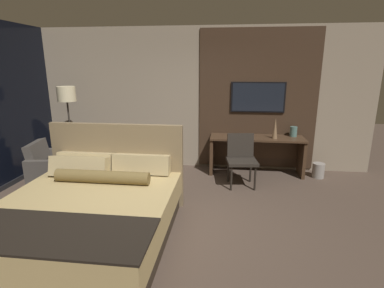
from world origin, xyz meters
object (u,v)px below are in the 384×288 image
object	(u,v)px
desk_chair	(241,155)
book	(241,136)
tv	(258,97)
vase_tall	(275,128)
bed	(89,213)
armchair_by_window	(57,169)
floor_lamp	(67,101)
desk	(256,148)
vase_short	(293,132)
waste_bin	(318,170)

from	to	relation	value
desk_chair	book	xyz separation A→B (m)	(0.01, 0.55, 0.21)
tv	vase_tall	size ratio (longest dim) A/B	2.67
bed	book	bearing A→B (deg)	52.88
armchair_by_window	floor_lamp	size ratio (longest dim) A/B	0.58
book	desk_chair	bearing A→B (deg)	-91.21
book	vase_tall	bearing A→B (deg)	-3.73
desk	vase_tall	bearing A→B (deg)	-20.41
bed	vase_short	distance (m)	3.99
floor_lamp	tv	bearing A→B (deg)	9.22
waste_bin	bed	bearing A→B (deg)	-143.87
tv	vase_short	bearing A→B (deg)	-11.27
desk	book	bearing A→B (deg)	-165.82
waste_bin	desk_chair	bearing A→B (deg)	-161.40
vase_tall	vase_short	distance (m)	0.44
waste_bin	vase_tall	bearing A→B (deg)	178.96
armchair_by_window	book	size ratio (longest dim) A/B	3.86
bed	tv	world-z (taller)	tv
vase_tall	desk	bearing A→B (deg)	159.59
bed	desk_chair	world-z (taller)	bed
floor_lamp	vase_tall	distance (m)	3.96
bed	waste_bin	size ratio (longest dim) A/B	7.96
tv	waste_bin	bearing A→B (deg)	-17.15
vase_tall	waste_bin	distance (m)	1.16
vase_tall	book	distance (m)	0.65
desk_chair	floor_lamp	size ratio (longest dim) A/B	0.54
vase_tall	waste_bin	size ratio (longest dim) A/B	1.39
desk	waste_bin	distance (m)	1.23
armchair_by_window	waste_bin	xyz separation A→B (m)	(4.75, 0.86, -0.12)
book	bed	bearing A→B (deg)	-127.12
bed	waste_bin	world-z (taller)	bed
book	tv	bearing A→B (deg)	45.00
tv	vase_tall	bearing A→B (deg)	-47.56
tv	vase_tall	world-z (taller)	tv
armchair_by_window	vase_short	size ratio (longest dim) A/B	5.07
bed	desk	distance (m)	3.41
desk_chair	waste_bin	xyz separation A→B (m)	(1.48, 0.50, -0.40)
tv	armchair_by_window	size ratio (longest dim) A/B	1.07
tv	waste_bin	xyz separation A→B (m)	(1.16, -0.36, -1.33)
desk	waste_bin	xyz separation A→B (m)	(1.16, -0.13, -0.36)
desk	tv	distance (m)	0.99
desk	tv	xyz separation A→B (m)	(0.00, 0.23, 0.96)
vase_tall	bed	bearing A→B (deg)	-135.53
desk	waste_bin	bearing A→B (deg)	-6.49
bed	tv	distance (m)	3.76
bed	vase_short	world-z (taller)	bed
tv	vase_tall	distance (m)	0.71
floor_lamp	bed	bearing A→B (deg)	-58.04
bed	floor_lamp	distance (m)	2.85
vase_tall	floor_lamp	bearing A→B (deg)	-176.47
armchair_by_window	vase_tall	xyz separation A→B (m)	(3.90, 0.88, 0.67)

